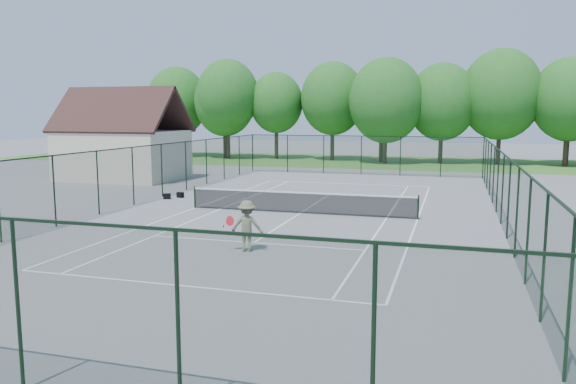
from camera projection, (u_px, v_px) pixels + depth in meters
name	position (u px, v px, depth m)	size (l,w,h in m)	color
ground	(300.00, 213.00, 26.76)	(140.00, 140.00, 0.00)	gray
grass_far	(381.00, 162.00, 55.23)	(80.00, 16.00, 0.01)	#447E2D
court_lines	(300.00, 213.00, 26.76)	(11.05, 23.85, 0.01)	white
tennis_net	(300.00, 201.00, 26.68)	(11.08, 0.08, 1.10)	black
fence_enclosure	(300.00, 181.00, 26.54)	(18.05, 36.05, 3.02)	#18351F
utility_building	(123.00, 136.00, 40.34)	(8.60, 6.27, 6.63)	beige
tree_line_far	(382.00, 100.00, 54.40)	(39.40, 6.40, 9.70)	#442D21
sports_bag_a	(167.00, 196.00, 31.21)	(0.39, 0.24, 0.31)	black
sports_bag_b	(180.00, 195.00, 31.75)	(0.40, 0.24, 0.31)	black
tennis_player	(247.00, 226.00, 19.33)	(2.21, 0.89, 1.77)	#5E6346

